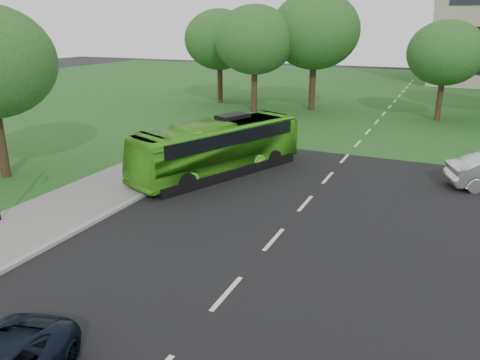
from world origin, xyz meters
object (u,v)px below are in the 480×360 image
(tree_park_b, at_px, (315,31))
(bus, at_px, (219,147))
(tree_park_c, at_px, (446,53))
(tree_park_a, at_px, (255,40))
(tree_park_f, at_px, (219,40))

(tree_park_b, distance_m, bus, 21.68)
(tree_park_b, xyz_separation_m, bus, (0.96, -20.93, -5.58))
(tree_park_c, bearing_deg, tree_park_a, -170.38)
(tree_park_b, relative_size, tree_park_c, 1.31)
(tree_park_c, bearing_deg, tree_park_b, 176.67)
(tree_park_b, bearing_deg, bus, -87.38)
(tree_park_b, xyz_separation_m, tree_park_f, (-9.47, 0.06, -0.86))
(tree_park_a, relative_size, tree_park_b, 0.89)
(tree_park_c, height_order, bus, tree_park_c)
(tree_park_f, bearing_deg, tree_park_b, -0.38)
(tree_park_c, height_order, tree_park_f, tree_park_f)
(tree_park_b, bearing_deg, tree_park_a, -143.80)
(tree_park_a, height_order, tree_park_b, tree_park_b)
(tree_park_f, bearing_deg, tree_park_c, -1.96)
(tree_park_b, distance_m, tree_park_c, 11.03)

